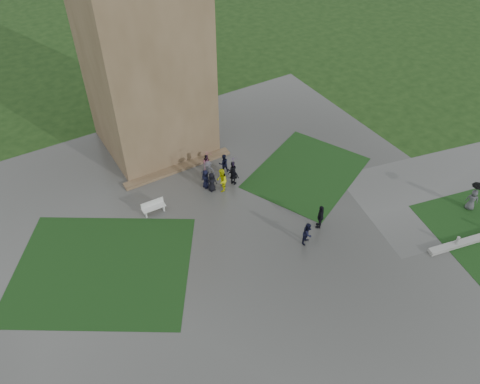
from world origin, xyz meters
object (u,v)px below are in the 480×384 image
tower (142,41)px  bench (153,207)px  pedestrian_path (474,195)px  pedestrian_mid (308,233)px  pedestrian_near (320,216)px

tower → bench: tower is taller
tower → pedestrian_path: tower is taller
pedestrian_mid → tower: bearing=79.1°
pedestrian_mid → pedestrian_near: (1.61, 0.73, 0.10)m
pedestrian_near → pedestrian_path: bearing=114.1°
tower → pedestrian_near: size_ratio=9.43×
tower → pedestrian_mid: bearing=-75.8°
bench → pedestrian_path: (19.67, -11.40, 0.78)m
tower → pedestrian_near: (5.65, -15.16, -8.03)m
tower → pedestrian_near: bearing=-69.6°
tower → bench: size_ratio=10.62×
tower → bench: 12.16m
bench → pedestrian_mid: size_ratio=0.99×
tower → pedestrian_path: bearing=-50.3°
pedestrian_path → pedestrian_near: bearing=158.2°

